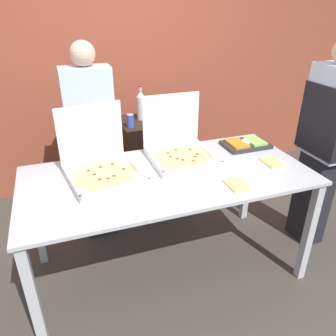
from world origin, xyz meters
name	(u,v)px	position (x,y,z in m)	size (l,w,h in m)	color
ground_plane	(168,268)	(0.00, 0.00, 0.00)	(16.00, 16.00, 0.00)	#423D38
brick_wall_behind	(116,65)	(0.00, 1.70, 1.40)	(10.00, 0.06, 2.80)	brown
buffet_table	(168,186)	(0.00, 0.00, 0.80)	(2.07, 0.98, 0.90)	#B7BABF
pizza_box_far_left	(179,148)	(0.17, 0.23, 0.99)	(0.48, 0.49, 0.47)	white
pizza_box_far_right	(101,165)	(-0.45, 0.14, 0.99)	(0.55, 0.57, 0.47)	white
paper_plate_front_left	(237,186)	(0.37, -0.33, 0.92)	(0.23, 0.23, 0.03)	white
paper_plate_front_center	(272,163)	(0.80, -0.12, 0.92)	(0.23, 0.23, 0.03)	white
veggie_tray	(246,144)	(0.80, 0.26, 0.93)	(0.38, 0.26, 0.05)	#28282D
sideboard_podium	(153,164)	(0.19, 1.01, 0.49)	(0.63, 0.51, 0.97)	black
soda_bottle	(141,105)	(0.10, 1.07, 1.12)	(0.08, 0.08, 0.34)	#B7BCC1
soda_can_silver	(184,118)	(0.45, 0.80, 1.03)	(0.07, 0.07, 0.12)	silver
soda_can_colored	(130,121)	(-0.06, 0.88, 1.03)	(0.07, 0.07, 0.12)	#334CB2
person_guest_cap	(93,143)	(-0.44, 0.72, 0.92)	(0.40, 0.22, 1.76)	#2D2D38
person_server_vest	(326,138)	(1.38, -0.03, 1.01)	(0.24, 0.42, 1.79)	black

